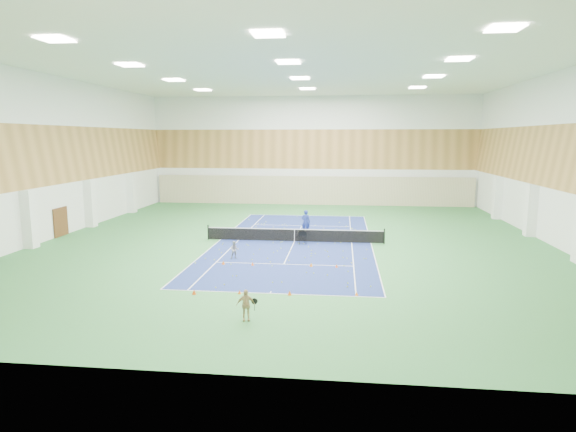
% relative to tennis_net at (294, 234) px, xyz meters
% --- Properties ---
extents(ground, '(40.00, 40.00, 0.00)m').
position_rel_tennis_net_xyz_m(ground, '(0.00, 0.00, -0.55)').
color(ground, '#317239').
rests_on(ground, ground).
extents(room_shell, '(36.00, 40.00, 12.00)m').
position_rel_tennis_net_xyz_m(room_shell, '(0.00, 0.00, 5.45)').
color(room_shell, white).
rests_on(room_shell, ground).
extents(wood_cladding, '(36.00, 40.00, 8.00)m').
position_rel_tennis_net_xyz_m(wood_cladding, '(0.00, 0.00, 7.45)').
color(wood_cladding, '#B07E41').
rests_on(wood_cladding, room_shell).
extents(ceiling_light_grid, '(21.40, 25.40, 0.06)m').
position_rel_tennis_net_xyz_m(ceiling_light_grid, '(0.00, 0.00, 11.37)').
color(ceiling_light_grid, white).
rests_on(ceiling_light_grid, room_shell).
extents(court_surface, '(10.97, 23.77, 0.01)m').
position_rel_tennis_net_xyz_m(court_surface, '(0.00, 0.00, -0.55)').
color(court_surface, navy).
rests_on(court_surface, ground).
extents(tennis_balls_scatter, '(10.57, 22.77, 0.07)m').
position_rel_tennis_net_xyz_m(tennis_balls_scatter, '(0.00, 0.00, -0.50)').
color(tennis_balls_scatter, '#BDDA25').
rests_on(tennis_balls_scatter, ground).
extents(tennis_net, '(12.80, 0.10, 1.10)m').
position_rel_tennis_net_xyz_m(tennis_net, '(0.00, 0.00, 0.00)').
color(tennis_net, black).
rests_on(tennis_net, ground).
extents(back_curtain, '(35.40, 0.16, 3.20)m').
position_rel_tennis_net_xyz_m(back_curtain, '(0.00, 19.75, 1.05)').
color(back_curtain, '#C6B793').
rests_on(back_curtain, ground).
extents(door_left_b, '(0.08, 1.80, 2.20)m').
position_rel_tennis_net_xyz_m(door_left_b, '(-17.92, 0.00, 0.55)').
color(door_left_b, '#593319').
rests_on(door_left_b, ground).
extents(coach, '(0.71, 0.48, 1.89)m').
position_rel_tennis_net_xyz_m(coach, '(0.59, 2.96, 0.40)').
color(coach, navy).
rests_on(coach, ground).
extents(child_court, '(0.63, 0.54, 1.11)m').
position_rel_tennis_net_xyz_m(child_court, '(-3.20, -5.36, 0.00)').
color(child_court, gray).
rests_on(child_court, ground).
extents(child_apron, '(0.83, 0.50, 1.32)m').
position_rel_tennis_net_xyz_m(child_apron, '(-0.48, -15.40, 0.11)').
color(child_apron, tan).
rests_on(child_apron, ground).
extents(ball_cart, '(0.70, 0.70, 0.97)m').
position_rel_tennis_net_xyz_m(ball_cart, '(0.61, -0.74, -0.07)').
color(ball_cart, black).
rests_on(ball_cart, ground).
extents(cone_svc_a, '(0.21, 0.21, 0.23)m').
position_rel_tennis_net_xyz_m(cone_svc_a, '(-3.57, -6.83, -0.43)').
color(cone_svc_a, '#E4600C').
rests_on(cone_svc_a, ground).
extents(cone_svc_b, '(0.18, 0.18, 0.20)m').
position_rel_tennis_net_xyz_m(cone_svc_b, '(-1.80, -6.86, -0.45)').
color(cone_svc_b, '#FA5B0D').
rests_on(cone_svc_b, ground).
extents(cone_svc_c, '(0.20, 0.20, 0.22)m').
position_rel_tennis_net_xyz_m(cone_svc_c, '(1.65, -6.71, -0.44)').
color(cone_svc_c, orange).
rests_on(cone_svc_c, ground).
extents(cone_svc_d, '(0.17, 0.17, 0.19)m').
position_rel_tennis_net_xyz_m(cone_svc_d, '(3.12, -6.75, -0.45)').
color(cone_svc_d, '#FC550D').
rests_on(cone_svc_d, ground).
extents(cone_base_a, '(0.22, 0.22, 0.24)m').
position_rel_tennis_net_xyz_m(cone_base_a, '(-3.61, -12.40, -0.43)').
color(cone_base_a, '#DE460B').
rests_on(cone_base_a, ground).
extents(cone_base_b, '(0.17, 0.17, 0.19)m').
position_rel_tennis_net_xyz_m(cone_base_b, '(-1.46, -12.07, -0.45)').
color(cone_base_b, '#F35F0C').
rests_on(cone_base_b, ground).
extents(cone_base_c, '(0.21, 0.21, 0.23)m').
position_rel_tennis_net_xyz_m(cone_base_c, '(0.96, -11.99, -0.44)').
color(cone_base_c, '#DD570B').
rests_on(cone_base_c, ground).
extents(cone_base_d, '(0.18, 0.18, 0.19)m').
position_rel_tennis_net_xyz_m(cone_base_d, '(4.14, -11.70, -0.45)').
color(cone_base_d, orange).
rests_on(cone_base_d, ground).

